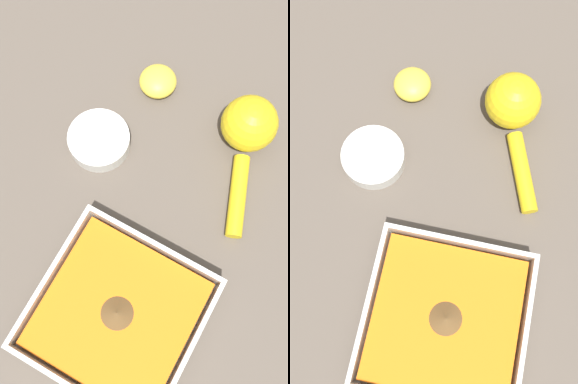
% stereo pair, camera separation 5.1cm
% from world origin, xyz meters
% --- Properties ---
extents(ground_plane, '(4.00, 4.00, 0.00)m').
position_xyz_m(ground_plane, '(0.00, 0.00, 0.00)').
color(ground_plane, brown).
extents(square_dish, '(0.20, 0.20, 0.05)m').
position_xyz_m(square_dish, '(-0.04, 0.01, 0.02)').
color(square_dish, silver).
rests_on(square_dish, ground_plane).
extents(spice_bowl, '(0.09, 0.09, 0.03)m').
position_xyz_m(spice_bowl, '(0.11, -0.19, 0.01)').
color(spice_bowl, silver).
rests_on(spice_bowl, ground_plane).
extents(lemon_squeezer, '(0.10, 0.19, 0.08)m').
position_xyz_m(lemon_squeezer, '(-0.07, -0.30, 0.04)').
color(lemon_squeezer, yellow).
rests_on(lemon_squeezer, ground_plane).
extents(lemon_half, '(0.06, 0.06, 0.03)m').
position_xyz_m(lemon_half, '(0.08, -0.32, 0.02)').
color(lemon_half, yellow).
rests_on(lemon_half, ground_plane).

